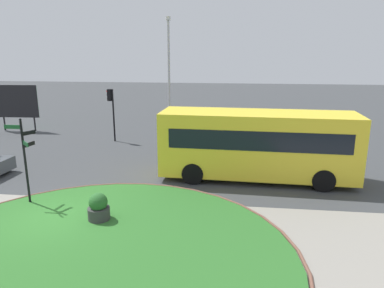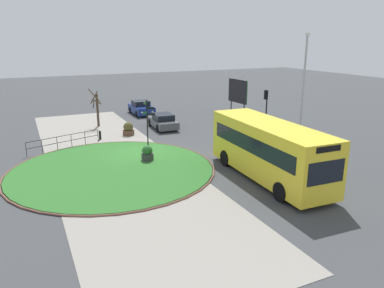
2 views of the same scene
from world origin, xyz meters
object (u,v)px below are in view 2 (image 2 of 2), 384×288
object	(u,v)px
lamppost_tall	(303,85)
billboard_left	(238,92)
planter_kerbside	(128,129)
traffic_light_near	(266,101)
bollard_foreground	(100,135)
planter_near_signpost	(147,154)
bus_yellow	(269,149)
car_near_lane	(141,108)
street_tree_bare	(97,108)
signpost_directional	(147,119)
car_far_lane	(163,121)

from	to	relation	value
lamppost_tall	billboard_left	size ratio (longest dim) A/B	2.30
lamppost_tall	planter_kerbside	world-z (taller)	lamppost_tall
lamppost_tall	traffic_light_near	bearing A→B (deg)	-173.26
bollard_foreground	traffic_light_near	size ratio (longest dim) A/B	0.21
lamppost_tall	planter_near_signpost	xyz separation A→B (m)	(-0.35, -12.22, -3.85)
bus_yellow	planter_kerbside	world-z (taller)	bus_yellow
car_near_lane	street_tree_bare	world-z (taller)	street_tree_bare
bus_yellow	signpost_directional	bearing A→B (deg)	-153.77
bollard_foreground	planter_near_signpost	xyz separation A→B (m)	(6.73, 1.70, 0.12)
billboard_left	planter_near_signpost	xyz separation A→B (m)	(11.84, -14.12, -1.73)
billboard_left	street_tree_bare	world-z (taller)	billboard_left
signpost_directional	car_far_lane	size ratio (longest dim) A/B	0.87
signpost_directional	planter_kerbside	bearing A→B (deg)	-173.54
bollard_foreground	car_near_lane	size ratio (longest dim) A/B	0.19
planter_kerbside	street_tree_bare	bearing A→B (deg)	-158.72
traffic_light_near	planter_kerbside	xyz separation A→B (m)	(-3.61, -11.04, -2.11)
bollard_foreground	car_far_lane	size ratio (longest dim) A/B	0.18
planter_near_signpost	traffic_light_near	bearing A→B (deg)	106.77
bollard_foreground	bus_yellow	bearing A→B (deg)	28.98
bus_yellow	planter_kerbside	bearing A→B (deg)	-158.65
planter_kerbside	bollard_foreground	bearing A→B (deg)	-80.06
car_near_lane	lamppost_tall	xyz separation A→B (m)	(15.55, 7.86, 3.69)
car_near_lane	planter_kerbside	distance (m)	8.83
bollard_foreground	billboard_left	distance (m)	16.73
billboard_left	street_tree_bare	distance (m)	15.07
traffic_light_near	lamppost_tall	size ratio (longest dim) A/B	0.44
planter_kerbside	car_near_lane	bearing A→B (deg)	155.67
traffic_light_near	planter_kerbside	size ratio (longest dim) A/B	3.24
planter_kerbside	signpost_directional	bearing A→B (deg)	6.46
car_far_lane	planter_kerbside	distance (m)	3.66
car_near_lane	planter_near_signpost	size ratio (longest dim) A/B	3.62
street_tree_bare	car_near_lane	bearing A→B (deg)	125.56
traffic_light_near	billboard_left	size ratio (longest dim) A/B	1.00
traffic_light_near	planter_near_signpost	size ratio (longest dim) A/B	3.26
car_near_lane	planter_near_signpost	xyz separation A→B (m)	(15.20, -4.36, -0.16)
signpost_directional	bus_yellow	xyz separation A→B (m)	(9.14, 4.09, -0.33)
car_far_lane	billboard_left	size ratio (longest dim) A/B	1.15
planter_near_signpost	bollard_foreground	bearing A→B (deg)	-165.79
signpost_directional	bollard_foreground	distance (m)	4.76
signpost_directional	billboard_left	xyz separation A→B (m)	(-8.51, 12.97, 0.16)
bollard_foreground	car_near_lane	bearing A→B (deg)	144.41
bus_yellow	planter_near_signpost	distance (m)	7.93
bus_yellow	lamppost_tall	world-z (taller)	lamppost_tall
car_far_lane	planter_kerbside	world-z (taller)	car_far_lane
lamppost_tall	car_far_lane	bearing A→B (deg)	-137.15
bus_yellow	car_far_lane	size ratio (longest dim) A/B	2.26
bollard_foreground	car_near_lane	world-z (taller)	car_near_lane
car_far_lane	lamppost_tall	bearing A→B (deg)	-134.38
bollard_foreground	planter_kerbside	bearing A→B (deg)	99.94
bus_yellow	car_near_lane	size ratio (longest dim) A/B	2.32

